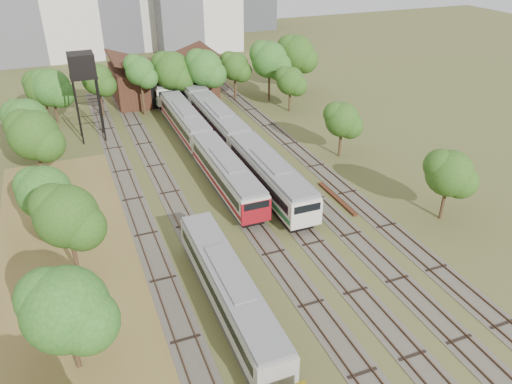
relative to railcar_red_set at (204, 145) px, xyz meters
name	(u,v)px	position (x,y,z in m)	size (l,w,h in m)	color
ground	(355,324)	(2.00, -31.71, -1.99)	(240.00, 240.00, 0.00)	#475123
dry_grass_patch	(91,318)	(-16.00, -23.71, -1.97)	(14.00, 60.00, 0.04)	brown
tracks	(233,181)	(1.33, -6.71, -1.95)	(24.60, 80.00, 0.19)	#4C473D
railcar_red_set	(204,145)	(0.00, 0.00, 0.00)	(3.04, 34.58, 3.77)	black
railcar_green_set	(219,123)	(4.00, 6.23, 0.14)	(3.26, 52.08, 4.04)	black
railcar_rear	(157,84)	(0.00, 27.25, 0.07)	(3.15, 16.07, 3.90)	black
old_grey_coach	(229,289)	(-6.00, -26.65, -0.09)	(2.82, 18.00, 3.49)	black
water_tower	(82,67)	(-12.02, 12.16, 7.73)	(3.34, 3.34, 11.53)	black
rail_pile_far	(337,198)	(10.20, -14.87, -1.87)	(0.47, 7.48, 0.24)	#522817
maintenance_shed	(163,80)	(1.00, 26.27, 0.92)	(16.45, 11.55, 7.58)	#351F13
tree_band_left	(43,176)	(-18.01, -8.62, 3.18)	(8.35, 64.64, 8.67)	#382616
tree_band_far	(200,68)	(5.48, 19.74, 4.15)	(44.34, 8.36, 9.58)	#382616
tree_band_right	(353,120)	(17.17, -6.03, 2.87)	(6.11, 38.69, 7.26)	#382616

